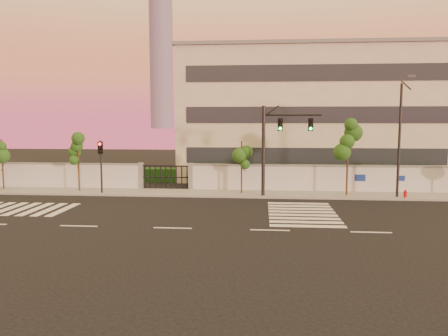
{
  "coord_description": "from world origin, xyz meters",
  "views": [
    {
      "loc": [
        4.55,
        -21.71,
        5.53
      ],
      "look_at": [
        2.15,
        6.0,
        2.49
      ],
      "focal_mm": 35.0,
      "sensor_mm": 36.0,
      "label": 1
    }
  ],
  "objects": [
    {
      "name": "ground",
      "position": [
        0.0,
        0.0,
        0.0
      ],
      "size": [
        120.0,
        120.0,
        0.0
      ],
      "primitive_type": "plane",
      "color": "black",
      "rests_on": "ground"
    },
    {
      "name": "sidewalk",
      "position": [
        0.0,
        10.5,
        0.07
      ],
      "size": [
        60.0,
        3.0,
        0.15
      ],
      "primitive_type": "cube",
      "color": "gray",
      "rests_on": "ground"
    },
    {
      "name": "perimeter_wall",
      "position": [
        0.1,
        12.0,
        1.07
      ],
      "size": [
        60.0,
        0.36,
        2.2
      ],
      "color": "silver",
      "rests_on": "ground"
    },
    {
      "name": "hedge_row",
      "position": [
        1.17,
        14.74,
        0.82
      ],
      "size": [
        41.0,
        4.25,
        1.8
      ],
      "color": "#15340F",
      "rests_on": "ground"
    },
    {
      "name": "institutional_building",
      "position": [
        9.0,
        21.99,
        6.16
      ],
      "size": [
        24.4,
        12.4,
        12.25
      ],
      "color": "#BEB7A1",
      "rests_on": "ground"
    },
    {
      "name": "distant_skyscraper",
      "position": [
        -65.0,
        280.0,
        61.98
      ],
      "size": [
        16.0,
        16.0,
        118.0
      ],
      "color": "slate",
      "rests_on": "ground"
    },
    {
      "name": "road_markings",
      "position": [
        -1.58,
        3.76,
        0.01
      ],
      "size": [
        57.0,
        7.62,
        0.02
      ],
      "color": "silver",
      "rests_on": "ground"
    },
    {
      "name": "street_tree_b",
      "position": [
        -15.68,
        10.69,
        2.99
      ],
      "size": [
        1.53,
        1.21,
        4.06
      ],
      "color": "#382314",
      "rests_on": "ground"
    },
    {
      "name": "street_tree_c",
      "position": [
        -9.39,
        10.41,
        3.35
      ],
      "size": [
        1.37,
        1.09,
        4.55
      ],
      "color": "#382314",
      "rests_on": "ground"
    },
    {
      "name": "street_tree_d",
      "position": [
        3.1,
        10.39,
        2.97
      ],
      "size": [
        1.44,
        1.14,
        4.03
      ],
      "color": "#382314",
      "rests_on": "ground"
    },
    {
      "name": "street_tree_e",
      "position": [
        10.72,
        10.17,
        4.09
      ],
      "size": [
        1.63,
        1.3,
        5.56
      ],
      "color": "#382314",
      "rests_on": "ground"
    },
    {
      "name": "traffic_signal_main",
      "position": [
        5.5,
        9.46,
        4.15
      ],
      "size": [
        4.14,
        0.71,
        6.56
      ],
      "rotation": [
        0.0,
        0.0,
        -0.14
      ],
      "color": "black",
      "rests_on": "ground"
    },
    {
      "name": "traffic_signal_secondary",
      "position": [
        -7.37,
        9.66,
        2.57
      ],
      "size": [
        0.32,
        0.32,
        4.06
      ],
      "rotation": [
        0.0,
        0.0,
        -0.08
      ],
      "color": "black",
      "rests_on": "ground"
    },
    {
      "name": "streetlight_east",
      "position": [
        14.14,
        9.57,
        4.57
      ],
      "size": [
        0.51,
        2.04,
        8.46
      ],
      "color": "black",
      "rests_on": "ground"
    },
    {
      "name": "fire_hydrant",
      "position": [
        14.6,
        9.44,
        0.34
      ],
      "size": [
        0.27,
        0.26,
        0.69
      ],
      "rotation": [
        0.0,
        0.0,
        -0.43
      ],
      "color": "#BB0C0E",
      "rests_on": "ground"
    }
  ]
}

